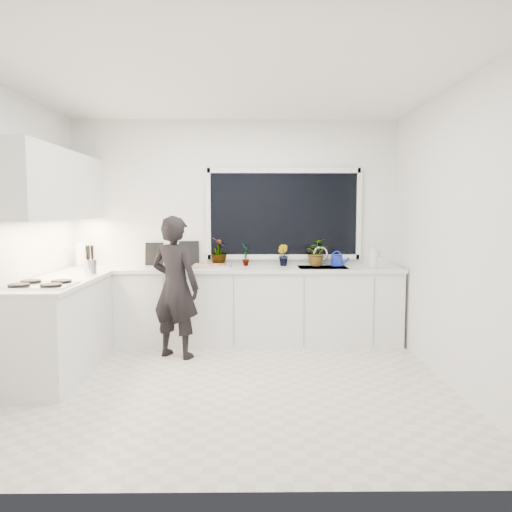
{
  "coord_description": "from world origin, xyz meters",
  "views": [
    {
      "loc": [
        0.19,
        -4.44,
        1.59
      ],
      "look_at": [
        0.24,
        0.4,
        1.15
      ],
      "focal_mm": 35.0,
      "sensor_mm": 36.0,
      "label": 1
    }
  ],
  "objects": [
    {
      "name": "floor",
      "position": [
        0.0,
        0.0,
        -0.01
      ],
      "size": [
        4.0,
        3.5,
        0.02
      ],
      "primitive_type": "cube",
      "color": "beige",
      "rests_on": "ground"
    },
    {
      "name": "wall_back",
      "position": [
        0.0,
        1.76,
        1.35
      ],
      "size": [
        4.0,
        0.02,
        2.7
      ],
      "primitive_type": "cube",
      "color": "white",
      "rests_on": "ground"
    },
    {
      "name": "wall_left",
      "position": [
        -2.01,
        0.0,
        1.35
      ],
      "size": [
        0.02,
        3.5,
        2.7
      ],
      "primitive_type": "cube",
      "color": "white",
      "rests_on": "ground"
    },
    {
      "name": "wall_right",
      "position": [
        2.01,
        0.0,
        1.35
      ],
      "size": [
        0.02,
        3.5,
        2.7
      ],
      "primitive_type": "cube",
      "color": "white",
      "rests_on": "ground"
    },
    {
      "name": "ceiling",
      "position": [
        0.0,
        0.0,
        2.71
      ],
      "size": [
        4.0,
        3.5,
        0.02
      ],
      "primitive_type": "cube",
      "color": "white",
      "rests_on": "wall_back"
    },
    {
      "name": "window",
      "position": [
        0.6,
        1.73,
        1.55
      ],
      "size": [
        1.8,
        0.02,
        1.0
      ],
      "primitive_type": "cube",
      "color": "black",
      "rests_on": "wall_back"
    },
    {
      "name": "base_cabinets_back",
      "position": [
        0.0,
        1.45,
        0.44
      ],
      "size": [
        3.92,
        0.58,
        0.88
      ],
      "primitive_type": "cube",
      "color": "white",
      "rests_on": "floor"
    },
    {
      "name": "base_cabinets_left",
      "position": [
        -1.67,
        0.35,
        0.44
      ],
      "size": [
        0.58,
        1.6,
        0.88
      ],
      "primitive_type": "cube",
      "color": "white",
      "rests_on": "floor"
    },
    {
      "name": "countertop_back",
      "position": [
        0.0,
        1.44,
        0.9
      ],
      "size": [
        3.94,
        0.62,
        0.04
      ],
      "primitive_type": "cube",
      "color": "silver",
      "rests_on": "base_cabinets_back"
    },
    {
      "name": "countertop_left",
      "position": [
        -1.67,
        0.35,
        0.9
      ],
      "size": [
        0.62,
        1.6,
        0.04
      ],
      "primitive_type": "cube",
      "color": "silver",
      "rests_on": "base_cabinets_left"
    },
    {
      "name": "upper_cabinets",
      "position": [
        -1.79,
        0.7,
        1.85
      ],
      "size": [
        0.34,
        2.1,
        0.7
      ],
      "primitive_type": "cube",
      "color": "white",
      "rests_on": "wall_left"
    },
    {
      "name": "sink",
      "position": [
        1.05,
        1.45,
        0.87
      ],
      "size": [
        0.58,
        0.42,
        0.14
      ],
      "primitive_type": "cube",
      "color": "silver",
      "rests_on": "countertop_back"
    },
    {
      "name": "faucet",
      "position": [
        1.05,
        1.65,
        1.03
      ],
      "size": [
        0.03,
        0.03,
        0.22
      ],
      "primitive_type": "cylinder",
      "color": "silver",
      "rests_on": "countertop_back"
    },
    {
      "name": "stovetop",
      "position": [
        -1.69,
        -0.0,
        0.94
      ],
      "size": [
        0.56,
        0.48,
        0.03
      ],
      "primitive_type": "cube",
      "color": "black",
      "rests_on": "countertop_left"
    },
    {
      "name": "person",
      "position": [
        -0.62,
        0.89,
        0.77
      ],
      "size": [
        0.66,
        0.57,
        1.54
      ],
      "primitive_type": "imported",
      "rotation": [
        0.0,
        0.0,
        2.72
      ],
      "color": "black",
      "rests_on": "floor"
    },
    {
      "name": "pizza_tray",
      "position": [
        -0.26,
        1.42,
        0.94
      ],
      "size": [
        0.46,
        0.34,
        0.03
      ],
      "primitive_type": "cube",
      "rotation": [
        0.0,
        0.0,
        0.0
      ],
      "color": "silver",
      "rests_on": "countertop_back"
    },
    {
      "name": "pizza",
      "position": [
        -0.26,
        1.42,
        0.95
      ],
      "size": [
        0.42,
        0.3,
        0.01
      ],
      "primitive_type": "cube",
      "rotation": [
        0.0,
        0.0,
        0.0
      ],
      "color": "red",
      "rests_on": "pizza_tray"
    },
    {
      "name": "watering_can",
      "position": [
        1.24,
        1.61,
        0.98
      ],
      "size": [
        0.16,
        0.16,
        0.13
      ],
      "primitive_type": "cylinder",
      "rotation": [
        0.0,
        0.0,
        0.2
      ],
      "color": "#1425BC",
      "rests_on": "countertop_back"
    },
    {
      "name": "paper_towel_roll",
      "position": [
        -1.85,
        1.55,
        1.05
      ],
      "size": [
        0.13,
        0.13,
        0.26
      ],
      "primitive_type": "cylinder",
      "rotation": [
        0.0,
        0.0,
        0.25
      ],
      "color": "white",
      "rests_on": "countertop_back"
    },
    {
      "name": "knife_block",
      "position": [
        -1.8,
        1.59,
        1.03
      ],
      "size": [
        0.15,
        0.13,
        0.22
      ],
      "primitive_type": "cube",
      "rotation": [
        0.0,
        0.0,
        0.26
      ],
      "color": "#9F724A",
      "rests_on": "countertop_back"
    },
    {
      "name": "utensil_crock",
      "position": [
        -1.5,
        0.8,
        1.0
      ],
      "size": [
        0.13,
        0.13,
        0.16
      ],
      "primitive_type": "cylinder",
      "rotation": [
        0.0,
        0.0,
        -0.01
      ],
      "color": "#B6B6BB",
      "rests_on": "countertop_left"
    },
    {
      "name": "picture_frame_large",
      "position": [
        -1.0,
        1.69,
        1.06
      ],
      "size": [
        0.22,
        0.03,
        0.28
      ],
      "primitive_type": "cube",
      "rotation": [
        0.0,
        0.0,
        0.04
      ],
      "color": "black",
      "rests_on": "countertop_back"
    },
    {
      "name": "picture_frame_small",
      "position": [
        -0.57,
        1.69,
        1.07
      ],
      "size": [
        0.25,
        0.06,
        0.3
      ],
      "primitive_type": "cube",
      "rotation": [
        0.0,
        0.0,
        0.18
      ],
      "color": "black",
      "rests_on": "countertop_back"
    },
    {
      "name": "herb_plants",
      "position": [
        0.54,
        1.61,
        1.08
      ],
      "size": [
        1.46,
        0.36,
        0.34
      ],
      "color": "#26662D",
      "rests_on": "countertop_back"
    },
    {
      "name": "soap_bottles",
      "position": [
        1.65,
        1.3,
        1.06
      ],
      "size": [
        0.2,
        0.16,
        0.3
      ],
      "color": "#D8BF66",
      "rests_on": "countertop_back"
    }
  ]
}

